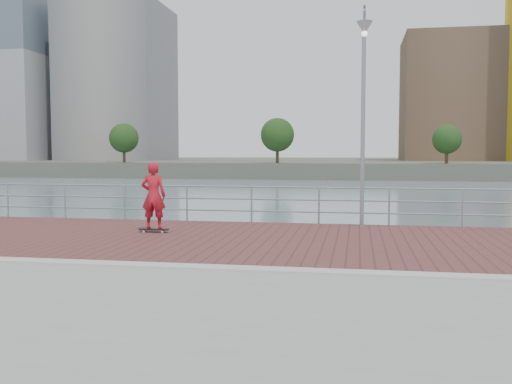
# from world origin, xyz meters

# --- Properties ---
(water) EXTENTS (400.00, 400.00, 0.00)m
(water) POSITION_xyz_m (0.00, 0.00, -2.00)
(water) COLOR slate
(water) RESTS_ON ground
(brick_lane) EXTENTS (40.00, 6.80, 0.02)m
(brick_lane) POSITION_xyz_m (0.00, 3.60, 0.01)
(brick_lane) COLOR brown
(brick_lane) RESTS_ON seawall
(curb) EXTENTS (40.00, 0.40, 0.06)m
(curb) POSITION_xyz_m (0.00, 0.00, 0.03)
(curb) COLOR #B7B5AD
(curb) RESTS_ON seawall
(far_shore) EXTENTS (320.00, 95.00, 2.50)m
(far_shore) POSITION_xyz_m (0.00, 122.50, -0.75)
(far_shore) COLOR #4C5142
(far_shore) RESTS_ON ground
(guardrail) EXTENTS (39.06, 0.06, 1.13)m
(guardrail) POSITION_xyz_m (0.00, 7.00, 0.69)
(guardrail) COLOR #8C9EA8
(guardrail) RESTS_ON brick_lane
(street_lamp) EXTENTS (0.43, 1.25, 5.91)m
(street_lamp) POSITION_xyz_m (2.29, 6.07, 4.20)
(street_lamp) COLOR gray
(street_lamp) RESTS_ON brick_lane
(skateboard) EXTENTS (0.80, 0.26, 0.09)m
(skateboard) POSITION_xyz_m (-3.20, 4.36, 0.09)
(skateboard) COLOR black
(skateboard) RESTS_ON brick_lane
(skateboarder) EXTENTS (0.68, 0.48, 1.80)m
(skateboarder) POSITION_xyz_m (-3.20, 4.36, 1.00)
(skateboarder) COLOR red
(skateboarder) RESTS_ON skateboard
(skyline) EXTENTS (233.00, 41.00, 64.87)m
(skyline) POSITION_xyz_m (27.78, 104.26, 23.80)
(skyline) COLOR #ADA38E
(skyline) RESTS_ON far_shore
(shoreline_trees) EXTENTS (169.36, 5.19, 6.91)m
(shoreline_trees) POSITION_xyz_m (14.83, 77.00, 4.39)
(shoreline_trees) COLOR #473323
(shoreline_trees) RESTS_ON far_shore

